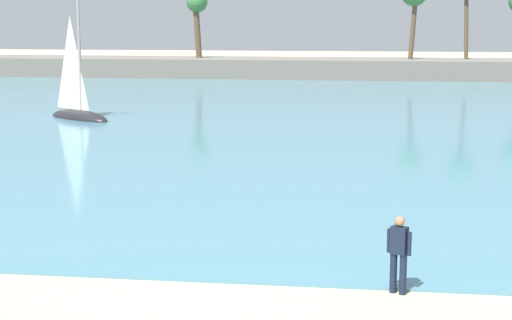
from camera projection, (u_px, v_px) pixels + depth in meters
sea at (309, 87)px, 67.22m from camera, size 220.00×100.17×0.06m
palm_headland at (331, 64)px, 76.72m from camera, size 94.04×6.00×9.81m
person_at_waterline at (399, 252)px, 17.32m from camera, size 0.50×0.33×1.67m
sailboat_mid_bay at (78, 107)px, 46.56m from camera, size 4.83×4.05×7.10m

